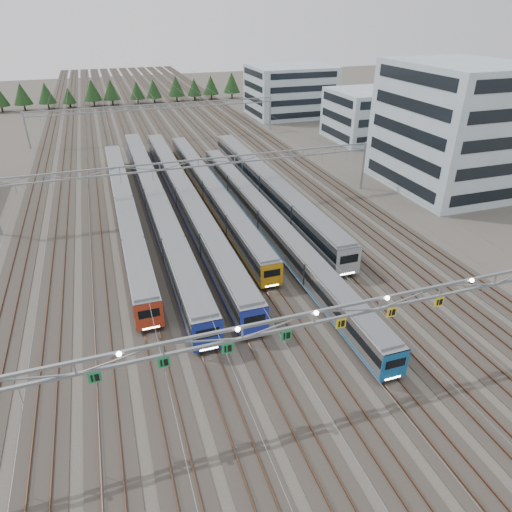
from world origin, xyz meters
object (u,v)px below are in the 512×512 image
object	(u,v)px
gantry_far	(156,111)
train_a	(125,207)
train_e	(267,220)
train_d	(211,190)
gantry_near	(314,321)
train_f	(268,186)
depot_bldg_south	(453,128)
gantry_mid	(199,169)
depot_bldg_mid	(364,115)
depot_bldg_north	(290,91)
train_c	(185,197)
train_b	(155,199)

from	to	relation	value
gantry_far	train_a	bearing A→B (deg)	-103.91
train_e	train_d	bearing A→B (deg)	108.01
gantry_near	train_d	bearing A→B (deg)	86.93
train_f	depot_bldg_south	bearing A→B (deg)	-7.20
train_e	gantry_mid	xyz separation A→B (m)	(-6.75, 11.17, 4.48)
train_e	depot_bldg_mid	xyz separation A→B (m)	(38.13, 40.09, 3.59)
depot_bldg_mid	depot_bldg_north	bearing A→B (deg)	100.41
depot_bldg_mid	gantry_far	bearing A→B (deg)	160.28
train_d	gantry_far	distance (m)	42.62
train_e	gantry_mid	world-z (taller)	gantry_mid
train_d	train_f	world-z (taller)	train_f
train_d	train_e	distance (m)	14.56
train_d	depot_bldg_north	xyz separation A→B (m)	(37.04, 56.66, 4.69)
gantry_far	depot_bldg_north	size ratio (longest dim) A/B	2.56
train_f	gantry_near	bearing A→B (deg)	-105.55
train_c	gantry_far	bearing A→B (deg)	87.11
train_a	depot_bldg_south	world-z (taller)	depot_bldg_south
gantry_near	train_c	bearing A→B (deg)	93.11
train_d	train_e	world-z (taller)	train_d
gantry_near	depot_bldg_south	bearing A→B (deg)	41.14
train_d	gantry_near	xyz separation A→B (m)	(-2.30, -42.79, 5.16)
train_c	gantry_mid	bearing A→B (deg)	-10.02
gantry_mid	depot_bldg_mid	size ratio (longest dim) A/B	3.52
train_e	train_f	bearing A→B (deg)	68.87
train_a	train_e	xyz separation A→B (m)	(18.00, -10.74, -0.11)
train_a	gantry_mid	xyz separation A→B (m)	(11.25, 0.43, 4.38)
train_b	gantry_mid	world-z (taller)	gantry_mid
depot_bldg_mid	train_c	bearing A→B (deg)	-148.82
train_a	depot_bldg_south	xyz separation A→B (m)	(53.23, -2.97, 8.01)
train_b	gantry_far	distance (m)	44.62
train_f	train_c	bearing A→B (deg)	-179.68
depot_bldg_mid	train_a	bearing A→B (deg)	-152.40
train_b	train_f	distance (m)	18.01
train_e	depot_bldg_south	world-z (taller)	depot_bldg_south
train_b	depot_bldg_south	bearing A→B (deg)	-5.29
gantry_near	depot_bldg_mid	xyz separation A→B (m)	(44.92, 69.03, -1.60)
train_e	gantry_mid	distance (m)	13.80
gantry_far	train_c	bearing A→B (deg)	-92.89
gantry_near	train_f	bearing A→B (deg)	74.45
train_b	train_d	world-z (taller)	train_b
depot_bldg_south	depot_bldg_north	xyz separation A→B (m)	(-2.69, 62.74, -3.41)
train_d	train_e	size ratio (longest dim) A/B	0.92
train_a	depot_bldg_north	distance (m)	78.41
train_d	train_f	bearing A→B (deg)	-13.74
train_e	depot_bldg_mid	world-z (taller)	depot_bldg_mid
train_b	train_d	distance (m)	9.14
train_e	depot_bldg_south	size ratio (longest dim) A/B	2.78
depot_bldg_south	depot_bldg_north	distance (m)	62.89
train_c	depot_bldg_mid	distance (m)	55.19
gantry_far	depot_bldg_mid	bearing A→B (deg)	-19.72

